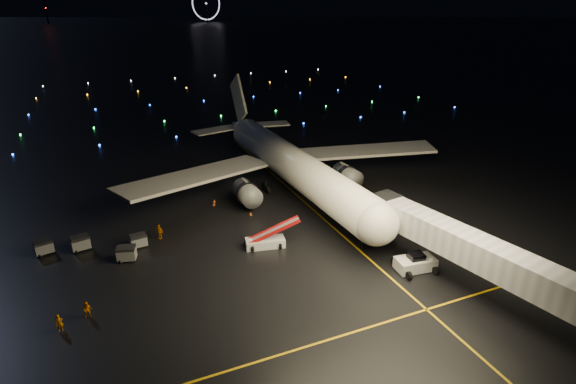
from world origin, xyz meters
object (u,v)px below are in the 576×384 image
crew_a (59,323)px  crew_b (88,310)px  pushback_tug (415,262)px  belt_loader (265,234)px  baggage_cart_1 (138,241)px  baggage_cart_3 (44,247)px  crew_c (159,232)px  baggage_cart_0 (127,253)px  baggage_cart_2 (80,243)px  airliner (284,141)px

crew_a → crew_b: size_ratio=1.01×
pushback_tug → belt_loader: size_ratio=0.62×
belt_loader → baggage_cart_1: (-14.41, 6.17, -0.90)m
baggage_cart_1 → baggage_cart_3: baggage_cart_3 is taller
crew_c → baggage_cart_0: 5.84m
crew_b → baggage_cart_0: size_ratio=0.84×
baggage_cart_0 → baggage_cart_2: baggage_cart_2 is taller
crew_a → baggage_cart_3: bearing=82.2°
pushback_tug → baggage_cart_2: bearing=156.9°
belt_loader → baggage_cart_3: belt_loader is taller
pushback_tug → baggage_cart_0: 33.30m
airliner → belt_loader: bearing=-120.9°
baggage_cart_2 → baggage_cart_1: bearing=-30.1°
baggage_cart_0 → baggage_cart_1: baggage_cart_0 is taller
pushback_tug → baggage_cart_0: (-29.73, 15.02, -0.16)m
airliner → baggage_cart_3: bearing=-167.3°
crew_a → crew_c: size_ratio=0.89×
airliner → pushback_tug: airliner is taller
crew_b → baggage_cart_1: size_ratio=0.91×
crew_c → airliner: bearing=77.1°
baggage_cart_0 → baggage_cart_1: size_ratio=1.08×
crew_c → baggage_cart_3: bearing=-135.8°
pushback_tug → crew_a: pushback_tug is taller
crew_c → baggage_cart_1: bearing=-106.2°
baggage_cart_1 → crew_c: bearing=15.0°
baggage_cart_1 → baggage_cart_2: baggage_cart_2 is taller
baggage_cart_1 → baggage_cart_3: 10.99m
airliner → baggage_cart_0: bearing=-152.6°
baggage_cart_2 → baggage_cart_0: bearing=-56.8°
belt_loader → baggage_cart_0: (-16.02, 3.40, -0.83)m
crew_a → baggage_cart_0: baggage_cart_0 is taller
baggage_cart_2 → baggage_cart_3: 4.11m
pushback_tug → baggage_cart_1: size_ratio=2.29×
crew_a → baggage_cart_0: 12.53m
pushback_tug → baggage_cart_3: (-38.75, 20.55, -0.19)m
crew_b → baggage_cart_0: (4.36, 9.50, 0.01)m
belt_loader → crew_b: (-20.38, -6.10, -0.84)m
airliner → baggage_cart_1: size_ratio=28.04×
pushback_tug → crew_c: (-25.39, 18.93, -0.06)m
airliner → crew_a: airliner is taller
airliner → crew_c: size_ratio=27.43×
belt_loader → baggage_cart_2: size_ratio=3.34×
crew_c → baggage_cart_2: bearing=-134.5°
airliner → belt_loader: (-10.04, -17.91, -5.92)m
airliner → crew_b: bearing=-143.4°
crew_c → baggage_cart_2: crew_c is taller
baggage_cart_3 → crew_a: bearing=-97.3°
baggage_cart_3 → crew_b: bearing=-88.0°
pushback_tug → crew_a: bearing=179.7°
crew_a → crew_c: bearing=36.7°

